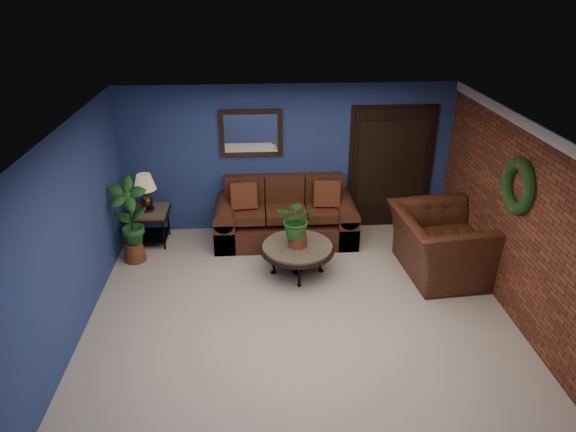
{
  "coord_description": "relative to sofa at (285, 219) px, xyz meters",
  "views": [
    {
      "loc": [
        -0.51,
        -5.6,
        4.11
      ],
      "look_at": [
        -0.12,
        0.55,
        1.14
      ],
      "focal_mm": 32.0,
      "sensor_mm": 36.0,
      "label": 1
    }
  ],
  "objects": [
    {
      "name": "crown_molding",
      "position": [
        2.79,
        -2.09,
        2.09
      ],
      "size": [
        0.03,
        5.0,
        0.14
      ],
      "primitive_type": "cube",
      "color": "white",
      "rests_on": "wall_right_brick"
    },
    {
      "name": "coffee_table",
      "position": [
        0.11,
        -1.14,
        0.07
      ],
      "size": [
        1.09,
        1.09,
        0.47
      ],
      "rotation": [
        0.0,
        0.0,
        -0.22
      ],
      "color": "#4F4A45",
      "rests_on": "ground"
    },
    {
      "name": "floor_plant",
      "position": [
        2.42,
        -1.39,
        0.05
      ],
      "size": [
        0.4,
        0.35,
        0.77
      ],
      "color": "brown",
      "rests_on": "ground"
    },
    {
      "name": "ceiling",
      "position": [
        0.07,
        -2.09,
        2.16
      ],
      "size": [
        5.5,
        5.0,
        0.02
      ],
      "primitive_type": "cube",
      "color": "white",
      "rests_on": "wall_back"
    },
    {
      "name": "wall_mirror",
      "position": [
        -0.53,
        0.37,
        1.38
      ],
      "size": [
        1.02,
        0.06,
        0.77
      ],
      "primitive_type": "cube",
      "color": "#402716",
      "rests_on": "wall_back"
    },
    {
      "name": "armchair",
      "position": [
        2.22,
        -1.25,
        0.13
      ],
      "size": [
        1.4,
        1.57,
        0.95
      ],
      "primitive_type": "imported",
      "rotation": [
        0.0,
        0.0,
        1.66
      ],
      "color": "#4C2615",
      "rests_on": "ground"
    },
    {
      "name": "closet_door",
      "position": [
        1.82,
        0.38,
        0.71
      ],
      "size": [
        1.44,
        0.06,
        2.18
      ],
      "primitive_type": "cube",
      "color": "black",
      "rests_on": "wall_back"
    },
    {
      "name": "wall_left",
      "position": [
        -2.68,
        -2.09,
        0.91
      ],
      "size": [
        0.04,
        5.0,
        2.5
      ],
      "primitive_type": "cube",
      "color": "navy",
      "rests_on": "ground"
    },
    {
      "name": "end_table",
      "position": [
        -2.23,
        -0.04,
        0.11
      ],
      "size": [
        0.65,
        0.65,
        0.59
      ],
      "color": "#4F4A45",
      "rests_on": "ground"
    },
    {
      "name": "tall_plant",
      "position": [
        -2.38,
        -0.61,
        0.38
      ],
      "size": [
        0.58,
        0.4,
        1.35
      ],
      "color": "brown",
      "rests_on": "ground"
    },
    {
      "name": "wall_right_brick",
      "position": [
        2.82,
        -2.09,
        0.91
      ],
      "size": [
        0.04,
        5.0,
        2.5
      ],
      "primitive_type": "cube",
      "color": "brown",
      "rests_on": "ground"
    },
    {
      "name": "wreath",
      "position": [
        2.76,
        -2.04,
        1.36
      ],
      "size": [
        0.16,
        0.72,
        0.72
      ],
      "primitive_type": "torus",
      "rotation": [
        0.0,
        1.57,
        0.0
      ],
      "color": "black",
      "rests_on": "wall_right_brick"
    },
    {
      "name": "side_chair",
      "position": [
        0.75,
        0.03,
        0.2
      ],
      "size": [
        0.42,
        0.42,
        0.95
      ],
      "rotation": [
        0.0,
        0.0,
        -0.03
      ],
      "color": "#542918",
      "rests_on": "ground"
    },
    {
      "name": "floor",
      "position": [
        0.07,
        -2.09,
        -0.34
      ],
      "size": [
        5.5,
        5.5,
        0.0
      ],
      "primitive_type": "plane",
      "color": "beige",
      "rests_on": "ground"
    },
    {
      "name": "sofa",
      "position": [
        0.0,
        0.0,
        0.0
      ],
      "size": [
        2.31,
        1.0,
        1.04
      ],
      "color": "#4C2615",
      "rests_on": "ground"
    },
    {
      "name": "wall_back",
      "position": [
        0.07,
        0.41,
        0.91
      ],
      "size": [
        5.5,
        0.04,
        2.5
      ],
      "primitive_type": "cube",
      "color": "navy",
      "rests_on": "ground"
    },
    {
      "name": "coffee_plant",
      "position": [
        0.11,
        -1.14,
        0.54
      ],
      "size": [
        0.65,
        0.59,
        0.75
      ],
      "color": "brown",
      "rests_on": "coffee_table"
    },
    {
      "name": "table_lamp",
      "position": [
        -2.23,
        -0.04,
        0.63
      ],
      "size": [
        0.36,
        0.36,
        0.59
      ],
      "color": "#402716",
      "rests_on": "end_table"
    }
  ]
}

